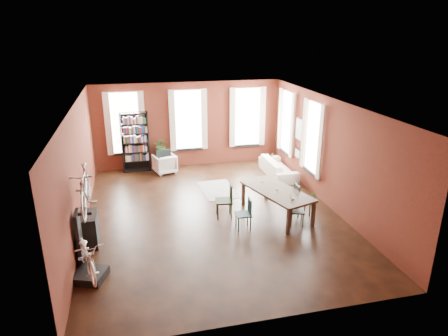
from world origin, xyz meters
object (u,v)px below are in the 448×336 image
object	(u,v)px
dining_chair_a	(243,214)
bicycle_floor	(85,239)
dining_table	(276,203)
cream_sofa	(278,165)
dining_chair_d	(302,200)
white_armchair	(165,163)
dining_chair_c	(297,211)
console_table	(89,229)
bookshelf	(135,142)
dining_chair_b	(224,201)
bike_trainer	(90,276)
plant_stand	(162,161)

from	to	relation	value
dining_chair_a	bicycle_floor	bearing A→B (deg)	-66.46
dining_table	cream_sofa	size ratio (longest dim) A/B	1.08
dining_chair_d	cream_sofa	world-z (taller)	dining_chair_d
dining_table	dining_chair_a	bearing A→B (deg)	-170.75
cream_sofa	white_armchair	bearing A→B (deg)	72.62
dining_chair_c	cream_sofa	size ratio (longest dim) A/B	0.40
dining_table	dining_chair_d	distance (m)	0.75
dining_chair_c	bicycle_floor	distance (m)	5.46
white_armchair	console_table	world-z (taller)	console_table
dining_chair_a	dining_chair_d	xyz separation A→B (m)	(1.87, 0.46, 0.03)
bookshelf	dining_table	bearing A→B (deg)	-51.52
dining_chair_a	dining_chair_d	distance (m)	1.93
bookshelf	white_armchair	world-z (taller)	bookshelf
dining_chair_b	cream_sofa	world-z (taller)	dining_chair_b
dining_chair_d	console_table	bearing A→B (deg)	95.14
dining_chair_b	bookshelf	xyz separation A→B (m)	(-2.28, 4.51, 0.60)
white_armchair	bike_trainer	xyz separation A→B (m)	(-2.17, -6.28, -0.29)
bike_trainer	console_table	distance (m)	1.58
white_armchair	bike_trainer	bearing A→B (deg)	55.43
cream_sofa	bike_trainer	world-z (taller)	cream_sofa
plant_stand	white_armchair	bearing A→B (deg)	-81.75
dining_chair_b	plant_stand	bearing A→B (deg)	-155.53
dining_chair_d	cream_sofa	size ratio (longest dim) A/B	0.44
bike_trainer	white_armchair	bearing A→B (deg)	70.97
bike_trainer	bookshelf	bearing A→B (deg)	80.11
white_armchair	dining_chair_d	bearing A→B (deg)	112.99
bike_trainer	plant_stand	world-z (taller)	plant_stand
bookshelf	cream_sofa	size ratio (longest dim) A/B	1.06
dining_table	console_table	distance (m)	5.06
dining_chair_a	bicycle_floor	world-z (taller)	bicycle_floor
white_armchair	cream_sofa	distance (m)	4.15
bike_trainer	bicycle_floor	world-z (taller)	bicycle_floor
console_table	plant_stand	world-z (taller)	console_table
console_table	plant_stand	xyz separation A→B (m)	(2.20, 5.20, -0.11)
bookshelf	cream_sofa	xyz separation A→B (m)	(4.95, -1.70, -0.69)
white_armchair	bookshelf	bearing A→B (deg)	-40.46
bookshelf	bicycle_floor	size ratio (longest dim) A/B	1.39
dining_chair_a	dining_chair_d	world-z (taller)	dining_chair_d
cream_sofa	console_table	distance (m)	7.15
cream_sofa	plant_stand	xyz separation A→B (m)	(-4.03, 1.70, -0.11)
bike_trainer	dining_chair_c	bearing A→B (deg)	14.19
dining_chair_c	cream_sofa	distance (m)	3.81
dining_table	bicycle_floor	world-z (taller)	bicycle_floor
bike_trainer	dining_chair_a	bearing A→B (deg)	20.66
cream_sofa	console_table	bearing A→B (deg)	119.33
bookshelf	dining_chair_c	bearing A→B (deg)	-52.91
dining_chair_d	plant_stand	size ratio (longest dim) A/B	1.57
console_table	plant_stand	size ratio (longest dim) A/B	1.36
bicycle_floor	dining_chair_c	bearing A→B (deg)	-1.24
console_table	bicycle_floor	size ratio (longest dim) A/B	0.51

